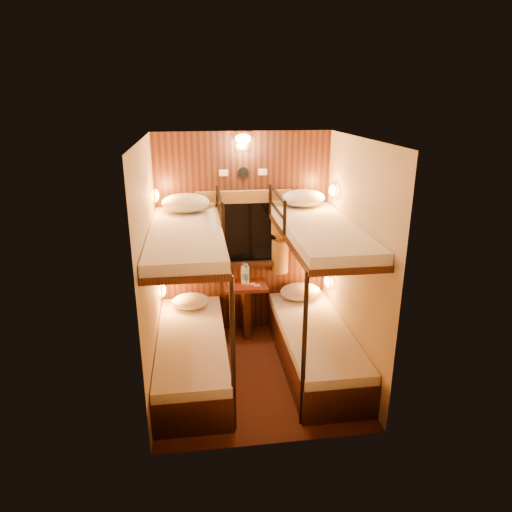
{
  "coord_description": "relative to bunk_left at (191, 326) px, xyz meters",
  "views": [
    {
      "loc": [
        -0.56,
        -4.09,
        2.76
      ],
      "look_at": [
        0.03,
        0.15,
        1.25
      ],
      "focal_mm": 32.0,
      "sensor_mm": 36.0,
      "label": 1
    }
  ],
  "objects": [
    {
      "name": "curtains",
      "position": [
        0.65,
        0.9,
        0.71
      ],
      "size": [
        1.1,
        0.22,
        1.0
      ],
      "color": "olive",
      "rests_on": "back_panel"
    },
    {
      "name": "pillow_upper_left",
      "position": [
        -0.0,
        0.66,
        1.13
      ],
      "size": [
        0.51,
        0.36,
        0.2
      ],
      "primitive_type": "ellipsoid",
      "color": "silver",
      "rests_on": "bunk_left"
    },
    {
      "name": "pillow_upper_right",
      "position": [
        1.3,
        0.74,
        1.12
      ],
      "size": [
        0.49,
        0.35,
        0.19
      ],
      "primitive_type": "ellipsoid",
      "color": "silver",
      "rests_on": "bunk_right"
    },
    {
      "name": "sachet_b",
      "position": [
        0.73,
        0.79,
        0.09
      ],
      "size": [
        0.09,
        0.08,
        0.01
      ],
      "primitive_type": "cube",
      "rotation": [
        0.0,
        0.0,
        0.47
      ],
      "color": "silver",
      "rests_on": "table"
    },
    {
      "name": "bottle_left",
      "position": [
        0.66,
        0.8,
        0.2
      ],
      "size": [
        0.08,
        0.08,
        0.26
      ],
      "rotation": [
        0.0,
        0.0,
        -0.12
      ],
      "color": "#99BFE5",
      "rests_on": "table"
    },
    {
      "name": "pillow_lower_right",
      "position": [
        1.3,
        0.72,
        -0.01
      ],
      "size": [
        0.49,
        0.35,
        0.19
      ],
      "primitive_type": "ellipsoid",
      "color": "silver",
      "rests_on": "bunk_right"
    },
    {
      "name": "bottle_right",
      "position": [
        0.63,
        0.82,
        0.2
      ],
      "size": [
        0.07,
        0.07,
        0.26
      ],
      "rotation": [
        0.0,
        0.0,
        0.08
      ],
      "color": "#99BFE5",
      "rests_on": "table"
    },
    {
      "name": "wall_left",
      "position": [
        -0.35,
        -0.07,
        0.64
      ],
      "size": [
        0.0,
        2.4,
        2.4
      ],
      "primitive_type": "plane",
      "rotation": [
        1.57,
        0.0,
        1.57
      ],
      "color": "#C6B293",
      "rests_on": "floor"
    },
    {
      "name": "back_panel",
      "position": [
        0.65,
        0.97,
        0.64
      ],
      "size": [
        2.0,
        0.03,
        2.4
      ],
      "primitive_type": "cube",
      "color": "black",
      "rests_on": "floor"
    },
    {
      "name": "ceiling",
      "position": [
        0.65,
        -0.07,
        1.84
      ],
      "size": [
        2.1,
        2.1,
        0.0
      ],
      "primitive_type": "plane",
      "rotation": [
        3.14,
        0.0,
        0.0
      ],
      "color": "silver",
      "rests_on": "wall_back"
    },
    {
      "name": "reading_lamps",
      "position": [
        0.65,
        0.63,
        0.68
      ],
      "size": [
        2.0,
        0.2,
        1.25
      ],
      "color": "orange",
      "rests_on": "wall_left"
    },
    {
      "name": "bunk_right",
      "position": [
        1.3,
        0.0,
        0.0
      ],
      "size": [
        0.72,
        1.9,
        1.82
      ],
      "color": "black",
      "rests_on": "floor"
    },
    {
      "name": "window",
      "position": [
        0.65,
        0.94,
        0.62
      ],
      "size": [
        1.0,
        0.12,
        0.79
      ],
      "color": "black",
      "rests_on": "back_panel"
    },
    {
      "name": "wall_front",
      "position": [
        0.65,
        -1.12,
        0.64
      ],
      "size": [
        2.4,
        0.0,
        2.4
      ],
      "primitive_type": "plane",
      "rotation": [
        -1.57,
        0.0,
        0.0
      ],
      "color": "#C6B293",
      "rests_on": "floor"
    },
    {
      "name": "bunk_left",
      "position": [
        0.0,
        0.0,
        0.0
      ],
      "size": [
        0.72,
        1.9,
        1.82
      ],
      "color": "black",
      "rests_on": "floor"
    },
    {
      "name": "wall_right",
      "position": [
        1.65,
        -0.07,
        0.64
      ],
      "size": [
        0.0,
        2.4,
        2.4
      ],
      "primitive_type": "plane",
      "rotation": [
        1.57,
        0.0,
        -1.57
      ],
      "color": "#C6B293",
      "rests_on": "floor"
    },
    {
      "name": "wall_back",
      "position": [
        0.65,
        0.98,
        0.64
      ],
      "size": [
        2.4,
        0.0,
        2.4
      ],
      "primitive_type": "plane",
      "rotation": [
        1.57,
        0.0,
        0.0
      ],
      "color": "#C6B293",
      "rests_on": "floor"
    },
    {
      "name": "table",
      "position": [
        0.65,
        0.78,
        -0.14
      ],
      "size": [
        0.5,
        0.34,
        0.66
      ],
      "color": "#531E13",
      "rests_on": "floor"
    },
    {
      "name": "floor",
      "position": [
        0.65,
        -0.07,
        -0.56
      ],
      "size": [
        2.1,
        2.1,
        0.0
      ],
      "primitive_type": "plane",
      "color": "#3C1A10",
      "rests_on": "ground"
    },
    {
      "name": "sachet_a",
      "position": [
        0.77,
        0.74,
        0.09
      ],
      "size": [
        0.08,
        0.07,
        0.01
      ],
      "primitive_type": "cube",
      "rotation": [
        0.0,
        0.0,
        0.16
      ],
      "color": "silver",
      "rests_on": "table"
    },
    {
      "name": "back_fixtures",
      "position": [
        0.65,
        0.93,
        1.69
      ],
      "size": [
        0.54,
        0.09,
        0.48
      ],
      "color": "black",
      "rests_on": "back_panel"
    },
    {
      "name": "pillow_lower_left",
      "position": [
        -0.0,
        0.65,
        -0.02
      ],
      "size": [
        0.43,
        0.31,
        0.17
      ],
      "primitive_type": "ellipsoid",
      "color": "silver",
      "rests_on": "bunk_left"
    }
  ]
}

